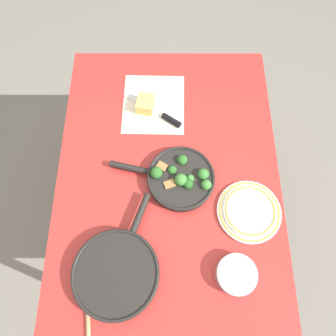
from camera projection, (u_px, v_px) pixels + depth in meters
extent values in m
plane|color=slate|center=(168.00, 214.00, 1.85)|extent=(14.00, 14.00, 0.00)
cube|color=#B72D28|center=(168.00, 171.00, 1.16)|extent=(1.13, 0.84, 0.03)
cylinder|color=#BCBCC1|center=(249.00, 308.00, 1.33)|extent=(0.05, 0.05, 0.73)
cylinder|color=#BCBCC1|center=(232.00, 112.00, 1.70)|extent=(0.05, 0.05, 0.73)
cylinder|color=#BCBCC1|center=(86.00, 308.00, 1.33)|extent=(0.05, 0.05, 0.73)
cylinder|color=#BCBCC1|center=(104.00, 112.00, 1.70)|extent=(0.05, 0.05, 0.73)
cylinder|color=black|center=(181.00, 179.00, 1.11)|extent=(0.25, 0.25, 0.04)
torus|color=black|center=(181.00, 177.00, 1.09)|extent=(0.25, 0.25, 0.01)
cylinder|color=black|center=(129.00, 167.00, 1.12)|extent=(0.06, 0.15, 0.02)
cylinder|color=#357027|center=(190.00, 180.00, 1.11)|extent=(0.01, 0.01, 0.02)
sphere|color=#428438|center=(190.00, 178.00, 1.09)|extent=(0.03, 0.03, 0.03)
cylinder|color=#357027|center=(205.00, 187.00, 1.10)|extent=(0.01, 0.01, 0.02)
sphere|color=#428438|center=(206.00, 185.00, 1.08)|extent=(0.04, 0.04, 0.04)
cylinder|color=#205218|center=(187.00, 186.00, 1.10)|extent=(0.01, 0.01, 0.02)
sphere|color=#286023|center=(188.00, 184.00, 1.08)|extent=(0.04, 0.04, 0.04)
cylinder|color=#245B1C|center=(172.00, 172.00, 1.12)|extent=(0.01, 0.01, 0.02)
sphere|color=#2D6B28|center=(172.00, 170.00, 1.10)|extent=(0.03, 0.03, 0.03)
cylinder|color=#245B1C|center=(156.00, 175.00, 1.11)|extent=(0.02, 0.02, 0.02)
sphere|color=#2D6B28|center=(156.00, 173.00, 1.09)|extent=(0.04, 0.04, 0.04)
cylinder|color=#245B1C|center=(182.00, 162.00, 1.13)|extent=(0.01, 0.01, 0.02)
sphere|color=#2D6B28|center=(182.00, 160.00, 1.11)|extent=(0.04, 0.04, 0.04)
cylinder|color=#357027|center=(180.00, 182.00, 1.10)|extent=(0.02, 0.02, 0.02)
sphere|color=#428438|center=(181.00, 180.00, 1.08)|extent=(0.05, 0.05, 0.05)
cylinder|color=#2C6823|center=(202.00, 177.00, 1.11)|extent=(0.01, 0.01, 0.02)
sphere|color=#387A33|center=(203.00, 174.00, 1.09)|extent=(0.04, 0.04, 0.04)
cube|color=#9E703D|center=(162.00, 167.00, 1.12)|extent=(0.04, 0.05, 0.03)
cube|color=#9E703D|center=(169.00, 185.00, 1.09)|extent=(0.04, 0.05, 0.03)
cube|color=#9E703D|center=(161.00, 173.00, 1.11)|extent=(0.03, 0.03, 0.03)
cylinder|color=black|center=(116.00, 274.00, 0.98)|extent=(0.28, 0.28, 0.05)
torus|color=black|center=(115.00, 273.00, 0.96)|extent=(0.29, 0.29, 0.01)
cylinder|color=black|center=(140.00, 213.00, 1.04)|extent=(0.14, 0.07, 0.02)
cylinder|color=#DBC156|center=(116.00, 274.00, 0.99)|extent=(0.23, 0.23, 0.02)
ellipsoid|color=tan|center=(87.00, 283.00, 0.99)|extent=(0.07, 0.05, 0.02)
cube|color=beige|center=(153.00, 104.00, 1.25)|extent=(0.29, 0.26, 0.00)
cube|color=silver|center=(144.00, 105.00, 1.25)|extent=(0.13, 0.17, 0.01)
cylinder|color=black|center=(171.00, 120.00, 1.21)|extent=(0.07, 0.08, 0.02)
cube|color=#E0C15B|center=(145.00, 104.00, 1.22)|extent=(0.09, 0.08, 0.05)
cylinder|color=silver|center=(249.00, 212.00, 1.08)|extent=(0.23, 0.23, 0.01)
torus|color=gold|center=(249.00, 211.00, 1.07)|extent=(0.22, 0.22, 0.01)
cylinder|color=silver|center=(249.00, 211.00, 1.07)|extent=(0.19, 0.19, 0.01)
torus|color=gold|center=(250.00, 210.00, 1.06)|extent=(0.18, 0.18, 0.01)
cylinder|color=#B7B7BC|center=(236.00, 274.00, 0.98)|extent=(0.13, 0.13, 0.05)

